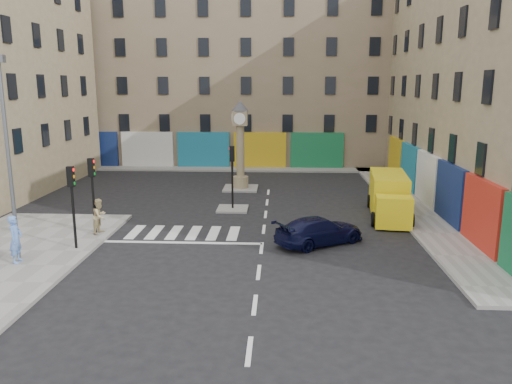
# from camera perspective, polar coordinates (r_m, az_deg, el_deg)

# --- Properties ---
(ground) EXTENTS (120.00, 120.00, 0.00)m
(ground) POSITION_cam_1_polar(r_m,az_deg,el_deg) (21.98, 0.54, -7.27)
(ground) COLOR black
(ground) RESTS_ON ground
(sidewalk_right) EXTENTS (2.60, 30.00, 0.15)m
(sidewalk_right) POSITION_cam_1_polar(r_m,az_deg,el_deg) (32.52, 16.79, -1.19)
(sidewalk_right) COLOR gray
(sidewalk_right) RESTS_ON ground
(sidewalk_far) EXTENTS (32.00, 2.40, 0.15)m
(sidewalk_far) POSITION_cam_1_polar(r_m,az_deg,el_deg) (43.78, -3.52, 2.68)
(sidewalk_far) COLOR gray
(sidewalk_far) RESTS_ON ground
(island_near) EXTENTS (1.80, 1.80, 0.12)m
(island_near) POSITION_cam_1_polar(r_m,az_deg,el_deg) (29.75, -2.69, -1.93)
(island_near) COLOR gray
(island_near) RESTS_ON ground
(island_far) EXTENTS (2.40, 2.40, 0.12)m
(island_far) POSITION_cam_1_polar(r_m,az_deg,el_deg) (35.57, -1.77, 0.43)
(island_far) COLOR gray
(island_far) RESTS_ON ground
(building_far) EXTENTS (32.00, 10.00, 17.00)m
(building_far) POSITION_cam_1_polar(r_m,az_deg,el_deg) (48.96, -2.89, 13.59)
(building_far) COLOR #826D57
(building_far) RESTS_ON ground
(traffic_light_left_near) EXTENTS (0.28, 0.22, 3.70)m
(traffic_light_left_near) POSITION_cam_1_polar(r_m,az_deg,el_deg) (23.29, -20.28, -0.22)
(traffic_light_left_near) COLOR black
(traffic_light_left_near) RESTS_ON sidewalk_left
(traffic_light_left_far) EXTENTS (0.28, 0.22, 3.70)m
(traffic_light_left_far) POSITION_cam_1_polar(r_m,az_deg,el_deg) (25.47, -18.20, 0.94)
(traffic_light_left_far) COLOR black
(traffic_light_left_far) RESTS_ON sidewalk_left
(traffic_light_island) EXTENTS (0.28, 0.22, 3.70)m
(traffic_light_island) POSITION_cam_1_polar(r_m,az_deg,el_deg) (29.23, -2.74, 2.88)
(traffic_light_island) COLOR black
(traffic_light_island) RESTS_ON island_near
(lamp_post) EXTENTS (0.50, 0.25, 8.30)m
(lamp_post) POSITION_cam_1_polar(r_m,az_deg,el_deg) (22.55, -26.53, 4.47)
(lamp_post) COLOR #595B60
(lamp_post) RESTS_ON sidewalk_left
(clock_pillar) EXTENTS (1.20, 1.20, 6.10)m
(clock_pillar) POSITION_cam_1_polar(r_m,az_deg,el_deg) (35.02, -1.80, 6.03)
(clock_pillar) COLOR #9A8765
(clock_pillar) RESTS_ON island_far
(navy_sedan) EXTENTS (4.67, 3.91, 1.28)m
(navy_sedan) POSITION_cam_1_polar(r_m,az_deg,el_deg) (23.53, 7.26, -4.41)
(navy_sedan) COLOR black
(navy_sedan) RESTS_ON ground
(yellow_van) EXTENTS (2.74, 6.50, 2.30)m
(yellow_van) POSITION_cam_1_polar(r_m,az_deg,el_deg) (29.22, 14.97, -0.43)
(yellow_van) COLOR yellow
(yellow_van) RESTS_ON ground
(pedestrian_blue) EXTENTS (0.53, 0.76, 1.98)m
(pedestrian_blue) POSITION_cam_1_polar(r_m,az_deg,el_deg) (22.69, -25.78, -4.87)
(pedestrian_blue) COLOR #608BDB
(pedestrian_blue) RESTS_ON sidewalk_left
(pedestrian_tan) EXTENTS (0.83, 0.97, 1.73)m
(pedestrian_tan) POSITION_cam_1_polar(r_m,az_deg,el_deg) (25.61, -17.43, -2.63)
(pedestrian_tan) COLOR tan
(pedestrian_tan) RESTS_ON sidewalk_left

